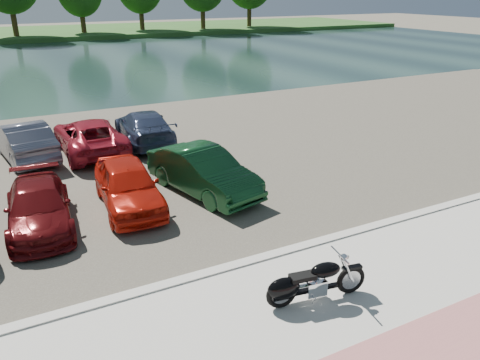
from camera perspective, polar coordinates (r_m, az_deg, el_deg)
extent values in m
plane|color=#595447|center=(11.24, 13.71, -12.84)|extent=(200.00, 200.00, 0.00)
cube|color=beige|center=(10.64, 17.32, -15.18)|extent=(60.00, 6.00, 0.10)
cube|color=#A95F65|center=(9.88, 23.66, -19.13)|extent=(60.00, 2.00, 0.01)
cube|color=beige|center=(12.50, 7.79, -8.10)|extent=(60.00, 0.30, 0.14)
cube|color=#464239|center=(19.87, -7.13, 3.50)|extent=(60.00, 18.00, 0.04)
cube|color=#1A302E|center=(47.58, -19.95, 13.28)|extent=(120.00, 40.00, 0.00)
cube|color=#244D1B|center=(79.21, -23.64, 16.08)|extent=(120.00, 24.00, 0.60)
cylinder|color=#3C2D15|center=(71.46, -25.97, 17.86)|extent=(0.70, 0.70, 5.85)
cylinder|color=#3C2D15|center=(73.85, -18.67, 18.41)|extent=(0.70, 0.70, 4.50)
cylinder|color=#3C2D15|center=(77.22, -11.95, 19.34)|extent=(0.70, 0.70, 4.95)
cylinder|color=#3C2D15|center=(77.59, -4.56, 19.90)|extent=(0.70, 0.70, 5.40)
cylinder|color=#3C2D15|center=(82.76, 1.14, 20.25)|extent=(0.70, 0.70, 5.85)
torus|color=black|center=(10.75, 13.35, -11.72)|extent=(0.69, 0.23, 0.68)
torus|color=black|center=(10.09, 5.05, -13.65)|extent=(0.69, 0.23, 0.68)
cylinder|color=#B2B2B7|center=(10.75, 13.35, -11.72)|extent=(0.46, 0.13, 0.46)
cylinder|color=#B2B2B7|center=(10.09, 5.05, -13.65)|extent=(0.46, 0.13, 0.46)
cylinder|color=silver|center=(10.45, 13.11, -10.78)|extent=(0.33, 0.10, 0.63)
cylinder|color=silver|center=(10.60, 12.55, -10.24)|extent=(0.33, 0.10, 0.63)
cylinder|color=silver|center=(10.24, 12.08, -8.91)|extent=(0.15, 0.75, 0.04)
sphere|color=silver|center=(10.32, 12.54, -9.18)|extent=(0.18, 0.18, 0.16)
sphere|color=silver|center=(10.36, 12.88, -9.11)|extent=(0.13, 0.13, 0.11)
cube|color=black|center=(10.59, 13.49, -10.33)|extent=(0.47, 0.21, 0.06)
cube|color=black|center=(10.43, 9.33, -12.96)|extent=(1.20, 0.29, 0.08)
cube|color=silver|center=(10.37, 9.10, -12.70)|extent=(0.49, 0.39, 0.34)
cylinder|color=silver|center=(10.30, 9.67, -11.67)|extent=(0.27, 0.22, 0.27)
cylinder|color=silver|center=(10.22, 8.66, -11.90)|extent=(0.27, 0.22, 0.27)
ellipsoid|color=black|center=(10.26, 10.39, -10.73)|extent=(0.73, 0.46, 0.32)
cube|color=black|center=(10.08, 7.65, -11.61)|extent=(0.59, 0.36, 0.10)
ellipsoid|color=black|center=(10.04, 5.35, -13.04)|extent=(0.77, 0.45, 0.50)
cube|color=black|center=(10.06, 5.06, -13.42)|extent=(0.42, 0.24, 0.30)
cylinder|color=silver|center=(10.44, 7.14, -13.16)|extent=(1.10, 0.26, 0.09)
cylinder|color=silver|center=(10.40, 7.17, -12.80)|extent=(1.10, 0.26, 0.09)
cylinder|color=#B2B2B7|center=(10.33, 8.98, -14.35)|extent=(0.05, 0.14, 0.22)
imported|color=#520B0E|center=(14.38, -23.33, -3.02)|extent=(2.00, 4.32, 1.22)
imported|color=red|center=(14.79, -13.49, -0.59)|extent=(1.96, 4.32, 1.44)
imported|color=#0F381B|center=(15.43, -4.50, 1.06)|extent=(2.64, 4.78, 1.49)
imported|color=slate|center=(20.43, -24.81, 4.39)|extent=(2.28, 4.77, 1.51)
imported|color=maroon|center=(20.31, -17.86, 5.13)|extent=(2.43, 5.10, 1.40)
imported|color=#293451|center=(21.05, -11.62, 6.36)|extent=(2.34, 5.03, 1.42)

